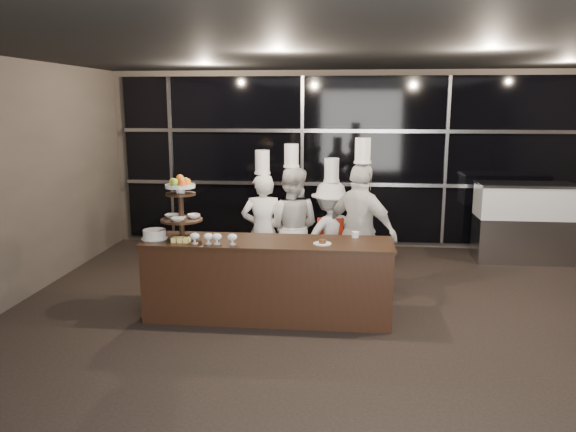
# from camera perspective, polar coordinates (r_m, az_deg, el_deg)

# --- Properties ---
(room) EXTENTS (10.00, 10.00, 10.00)m
(room) POSITION_cam_1_polar(r_m,az_deg,el_deg) (4.76, 11.33, -0.43)
(room) COLOR black
(room) RESTS_ON ground
(window_wall) EXTENTS (8.60, 0.10, 2.80)m
(window_wall) POSITION_cam_1_polar(r_m,az_deg,el_deg) (9.63, 8.63, 5.59)
(window_wall) COLOR black
(window_wall) RESTS_ON ground
(buffet_counter) EXTENTS (2.84, 0.74, 0.92)m
(buffet_counter) POSITION_cam_1_polar(r_m,az_deg,el_deg) (6.52, -2.03, -6.39)
(buffet_counter) COLOR black
(buffet_counter) RESTS_ON ground
(display_stand) EXTENTS (0.48, 0.48, 0.74)m
(display_stand) POSITION_cam_1_polar(r_m,az_deg,el_deg) (6.52, -10.83, 1.32)
(display_stand) COLOR black
(display_stand) RESTS_ON buffet_counter
(compotes) EXTENTS (0.53, 0.11, 0.12)m
(compotes) POSITION_cam_1_polar(r_m,az_deg,el_deg) (6.27, -7.64, -2.12)
(compotes) COLOR silver
(compotes) RESTS_ON buffet_counter
(layer_cake) EXTENTS (0.30, 0.30, 0.11)m
(layer_cake) POSITION_cam_1_polar(r_m,az_deg,el_deg) (6.64, -13.41, -1.82)
(layer_cake) COLOR white
(layer_cake) RESTS_ON buffet_counter
(pastry_squares) EXTENTS (0.19, 0.13, 0.05)m
(pastry_squares) POSITION_cam_1_polar(r_m,az_deg,el_deg) (6.43, -10.83, -2.37)
(pastry_squares) COLOR #FFE57C
(pastry_squares) RESTS_ON buffet_counter
(small_plate) EXTENTS (0.20, 0.20, 0.05)m
(small_plate) POSITION_cam_1_polar(r_m,az_deg,el_deg) (6.24, 3.51, -2.74)
(small_plate) COLOR white
(small_plate) RESTS_ON buffet_counter
(chef_cup) EXTENTS (0.08, 0.08, 0.07)m
(chef_cup) POSITION_cam_1_polar(r_m,az_deg,el_deg) (6.57, 6.85, -1.89)
(chef_cup) COLOR white
(chef_cup) RESTS_ON buffet_counter
(display_case) EXTENTS (1.46, 0.64, 1.24)m
(display_case) POSITION_cam_1_polar(r_m,az_deg,el_deg) (9.53, 22.82, -0.21)
(display_case) COLOR #A5A5AA
(display_case) RESTS_ON ground
(chef_a) EXTENTS (0.62, 0.46, 1.86)m
(chef_a) POSITION_cam_1_polar(r_m,az_deg,el_deg) (7.46, -2.56, -1.35)
(chef_a) COLOR silver
(chef_a) RESTS_ON ground
(chef_b) EXTENTS (0.87, 0.71, 1.93)m
(chef_b) POSITION_cam_1_polar(r_m,az_deg,el_deg) (7.55, 0.34, -1.03)
(chef_b) COLOR silver
(chef_b) RESTS_ON ground
(chef_c) EXTENTS (1.09, 0.93, 1.76)m
(chef_c) POSITION_cam_1_polar(r_m,az_deg,el_deg) (7.41, 4.34, -1.99)
(chef_c) COLOR silver
(chef_c) RESTS_ON ground
(chef_d) EXTENTS (1.08, 0.95, 2.05)m
(chef_d) POSITION_cam_1_polar(r_m,az_deg,el_deg) (7.03, 7.39, -1.57)
(chef_d) COLOR silver
(chef_d) RESTS_ON ground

